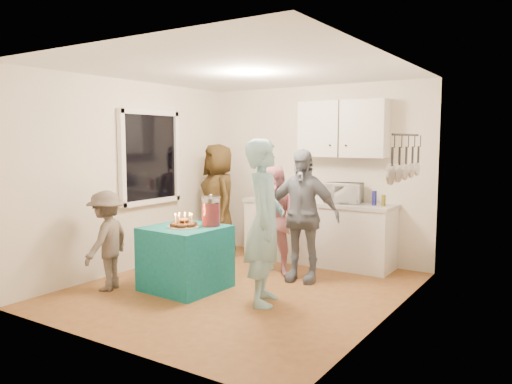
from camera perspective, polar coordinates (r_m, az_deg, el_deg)
The scene contains 19 objects.
floor at distance 6.14m, azimuth -1.81°, elevation -11.03°, with size 4.00×4.00×0.00m, color brown.
ceiling at distance 5.93m, azimuth -1.89°, elevation 13.78°, with size 4.00×4.00×0.00m, color white.
back_wall at distance 7.62m, azimuth 6.77°, elevation 2.20°, with size 3.60×3.60×0.00m, color silver.
left_wall at distance 7.07m, azimuth -13.93°, elevation 1.78°, with size 4.00×4.00×0.00m, color silver.
right_wall at distance 5.09m, azimuth 15.04°, elevation 0.20°, with size 4.00×4.00×0.00m, color silver.
window_night at distance 7.25m, azimuth -12.08°, elevation 3.90°, with size 0.04×1.00×1.20m, color black.
counter at distance 7.37m, azimuth 7.05°, elevation -4.75°, with size 2.20×0.58×0.86m, color white.
countertop at distance 7.30m, azimuth 7.10°, elevation -1.24°, with size 2.24×0.62×0.05m, color beige.
upper_cabinet at distance 7.26m, azimuth 9.87°, elevation 7.11°, with size 1.30×0.30×0.80m, color white.
pot_rack at distance 5.76m, azimuth 16.52°, elevation 3.80°, with size 0.12×1.00×0.60m, color black.
microwave at distance 7.12m, azimuth 9.98°, elevation -0.12°, with size 0.51×0.35×0.28m, color white.
party_table at distance 6.12m, azimuth -8.05°, elevation -7.45°, with size 0.85×0.85×0.76m, color #116B72.
donut_cake at distance 5.98m, azimuth -8.30°, elevation -3.18°, with size 0.38×0.38×0.18m, color #381C0C, non-canonical shape.
punch_jar at distance 6.02m, azimuth -5.17°, elevation -2.30°, with size 0.22×0.22×0.34m, color red.
man_birthday at distance 5.44m, azimuth 0.99°, elevation -3.46°, with size 0.66×0.43×1.81m, color #8CBFCC.
woman_back_left at distance 7.81m, azimuth -4.30°, elevation -0.88°, with size 0.85×0.55×1.73m, color brown.
woman_back_center at distance 6.63m, azimuth 2.19°, elevation -3.22°, with size 0.72×0.56×1.47m, color pink.
woman_back_right at distance 6.36m, azimuth 5.23°, elevation -2.68°, with size 0.99×0.41×1.68m, color black.
child_near_left at distance 6.25m, azimuth -16.71°, elevation -5.33°, with size 0.77×0.44×1.20m, color #4D443E.
Camera 1 is at (3.35, -4.82, 1.79)m, focal length 35.00 mm.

